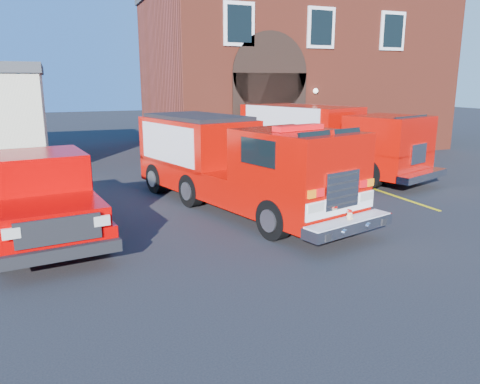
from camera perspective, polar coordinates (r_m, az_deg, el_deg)
name	(u,v)px	position (r m, az deg, el deg)	size (l,w,h in m)	color
ground	(222,232)	(11.65, -2.19, -4.95)	(100.00, 100.00, 0.00)	black
parking_stripe_near	(404,199)	(15.73, 19.41, -0.83)	(0.12, 3.00, 0.01)	yellow
parking_stripe_mid	(350,181)	(18.03, 13.21, 1.34)	(0.12, 3.00, 0.01)	yellow
parking_stripe_far	(309,167)	(20.51, 8.45, 2.99)	(0.12, 3.00, 0.01)	yellow
fire_station	(288,70)	(27.50, 5.91, 14.58)	(15.20, 10.20, 8.45)	maroon
fire_engine	(235,162)	(13.59, -0.59, 3.65)	(4.52, 8.85, 2.63)	black
pickup_truck	(39,195)	(12.30, -23.34, -0.37)	(3.04, 6.50, 2.05)	black
secondary_truck	(326,138)	(19.08, 10.42, 6.52)	(5.12, 8.55, 2.66)	black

